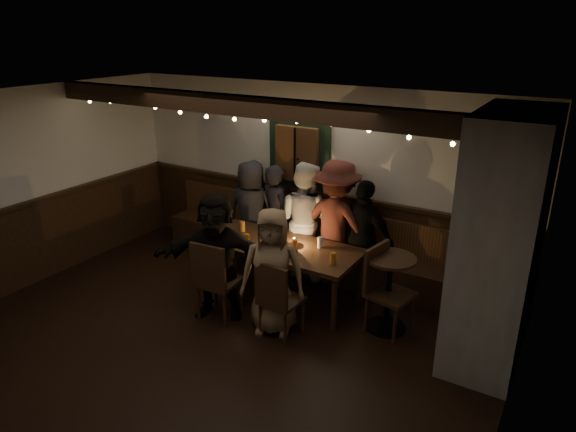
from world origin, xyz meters
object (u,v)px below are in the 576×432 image
Objects in this scene: person_d at (336,224)px; person_e at (364,237)px; person_c at (304,220)px; person_f at (217,256)px; high_top at (389,284)px; person_a at (252,212)px; dining_table at (280,249)px; chair_end at (384,284)px; person_b at (276,217)px; chair_near_right at (277,296)px; chair_near_left at (214,277)px; person_g at (273,272)px.

person_e is (0.40, -0.01, -0.10)m from person_d.
person_c reaches higher than person_f.
high_top is 0.59× the size of person_a.
dining_table is at bearing 179.99° from high_top.
chair_end reaches higher than dining_table.
person_b reaches higher than high_top.
high_top is at bearing 39.58° from chair_near_right.
high_top reaches higher than dining_table.
person_b is at bearing 72.20° from person_f.
person_d reaches higher than person_c.
person_d is at bearing 11.37° from person_e.
person_e is (0.84, 0.70, 0.09)m from dining_table.
chair_end is at bearing -0.71° from person_f.
chair_near_right is 0.61× the size of person_b.
dining_table is 2.01× the size of chair_end.
chair_end is at bearing 40.16° from chair_near_right.
person_d is (-1.01, 0.71, 0.29)m from high_top.
dining_table is at bearing 68.09° from chair_near_left.
chair_near_right is at bearing 4.27° from chair_near_left.
person_g is (-1.11, -0.70, 0.17)m from high_top.
person_f is at bearing 80.30° from person_c.
person_b is at bearing 170.83° from person_a.
person_f is 1.04× the size of person_g.
person_e is at bearing -163.52° from person_b.
person_b is (-0.52, 0.75, 0.09)m from dining_table.
chair_near_right is at bearing -60.01° from dining_table.
person_c is (-1.51, 0.72, 0.24)m from high_top.
person_d is 1.13× the size of person_e.
chair_near_left is 1.95m from chair_end.
person_d reaches higher than person_f.
high_top is 1.32m from person_g.
person_f is at bearing 61.98° from person_e.
chair_end reaches higher than high_top.
person_f is (-0.35, -1.47, -0.04)m from person_c.
person_g is at bearing -18.45° from person_f.
chair_near_right is 1.03× the size of high_top.
high_top is 2.02m from person_f.
person_e is at bearing 47.81° from person_g.
chair_near_left is 0.59× the size of person_d.
person_c is 1.06× the size of person_f.
person_a is (-2.40, 0.74, 0.19)m from high_top.
person_b reaches higher than dining_table.
chair_end is 0.69× the size of person_g.
dining_table is at bearing 119.99° from chair_near_right.
person_e reaches higher than chair_near_right.
person_c is 1.48m from person_g.
chair_near_right is at bearing -139.84° from chair_end.
person_d is 1.16× the size of person_g.
person_c reaches higher than chair_near_left.
person_d is 1.11× the size of person_f.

